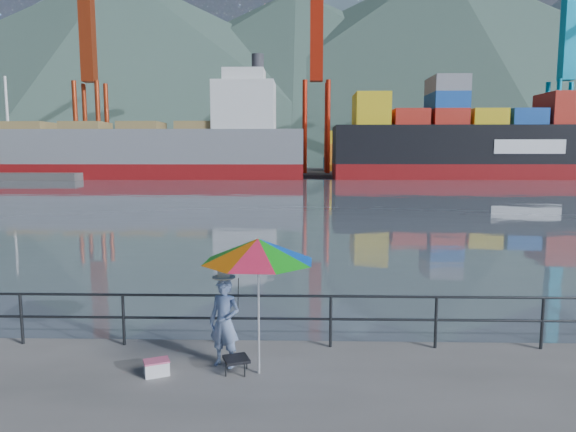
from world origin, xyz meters
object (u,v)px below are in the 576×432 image
Objects in this scene: beach_umbrella at (258,250)px; bulk_carrier at (155,149)px; fisherman at (225,322)px; cooler_bag at (157,368)px; container_ship at (528,138)px.

bulk_carrier is at bearing 107.13° from beach_umbrella.
fisherman is at bearing 154.06° from beach_umbrella.
container_ship is at bearing 39.14° from cooler_bag.
beach_umbrella is (0.62, -0.30, 1.34)m from fisherman.
bulk_carrier is (-21.30, 69.09, 2.05)m from beach_umbrella.
container_ship is at bearing 1.18° from bulk_carrier.
cooler_bag is (-1.09, -0.41, -0.67)m from fisherman.
fisherman is 1.51m from beach_umbrella.
fisherman is 0.03× the size of bulk_carrier.
container_ship reaches higher than cooler_bag.
cooler_bag is 0.01× the size of container_ship.
bulk_carrier is at bearing 82.27° from cooler_bag.
cooler_bag is 79.41m from container_ship.
container_ship reaches higher than fisherman.
container_ship reaches higher than bulk_carrier.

